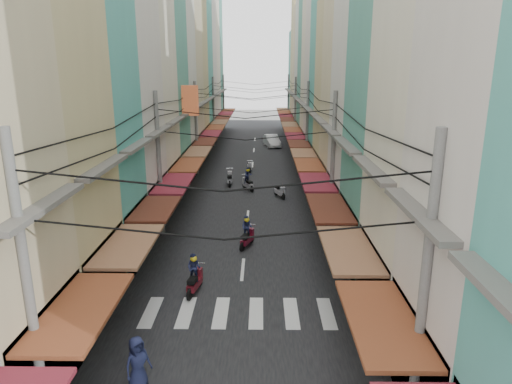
# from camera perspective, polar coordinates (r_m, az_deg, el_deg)

# --- Properties ---
(ground) EXTENTS (160.00, 160.00, 0.00)m
(ground) POSITION_cam_1_polar(r_m,az_deg,el_deg) (24.15, -1.48, -7.65)
(ground) COLOR slate
(ground) RESTS_ON ground
(road) EXTENTS (10.00, 80.00, 0.02)m
(road) POSITION_cam_1_polar(r_m,az_deg,el_deg) (43.24, -0.49, 2.87)
(road) COLOR black
(road) RESTS_ON ground
(sidewalk_left) EXTENTS (3.00, 80.00, 0.06)m
(sidewalk_left) POSITION_cam_1_polar(r_m,az_deg,el_deg) (43.86, -9.02, 2.88)
(sidewalk_left) COLOR slate
(sidewalk_left) RESTS_ON ground
(sidewalk_right) EXTENTS (3.00, 80.00, 0.06)m
(sidewalk_right) POSITION_cam_1_polar(r_m,az_deg,el_deg) (43.59, 8.10, 2.84)
(sidewalk_right) COLOR slate
(sidewalk_right) RESTS_ON ground
(crosswalk) EXTENTS (7.55, 2.40, 0.01)m
(crosswalk) POSITION_cam_1_polar(r_m,az_deg,el_deg) (18.78, -2.19, -14.82)
(crosswalk) COLOR silver
(crosswalk) RESTS_ON ground
(building_row_left) EXTENTS (7.80, 67.67, 23.70)m
(building_row_left) POSITION_cam_1_polar(r_m,az_deg,el_deg) (39.73, -12.57, 15.59)
(building_row_left) COLOR beige
(building_row_left) RESTS_ON ground
(building_row_right) EXTENTS (7.80, 68.98, 22.59)m
(building_row_right) POSITION_cam_1_polar(r_m,az_deg,el_deg) (39.25, 11.42, 15.12)
(building_row_right) COLOR teal
(building_row_right) RESTS_ON ground
(utility_poles) EXTENTS (10.20, 66.13, 8.20)m
(utility_poles) POSITION_cam_1_polar(r_m,az_deg,el_deg) (37.31, -0.67, 11.07)
(utility_poles) COLOR slate
(utility_poles) RESTS_ON ground
(white_car) EXTENTS (5.20, 2.79, 1.74)m
(white_car) POSITION_cam_1_polar(r_m,az_deg,el_deg) (55.65, 1.99, 5.71)
(white_car) COLOR silver
(white_car) RESTS_ON ground
(bicycle) EXTENTS (1.83, 1.17, 1.18)m
(bicycle) POSITION_cam_1_polar(r_m,az_deg,el_deg) (24.11, 12.01, -8.05)
(bicycle) COLOR black
(bicycle) RESTS_ON ground
(moving_scooters) EXTENTS (4.64, 25.30, 1.84)m
(moving_scooters) POSITION_cam_1_polar(r_m,az_deg,el_deg) (30.90, -1.81, -1.34)
(moving_scooters) COLOR black
(moving_scooters) RESTS_ON ground
(parked_scooters) EXTENTS (13.11, 14.04, 1.01)m
(parked_scooters) POSITION_cam_1_polar(r_m,az_deg,el_deg) (20.32, 9.57, -11.11)
(parked_scooters) COLOR black
(parked_scooters) RESTS_ON ground
(pedestrians) EXTENTS (13.29, 22.78, 2.22)m
(pedestrians) POSITION_cam_1_polar(r_m,az_deg,el_deg) (26.23, -11.26, -3.60)
(pedestrians) COLOR #291F2A
(pedestrians) RESTS_ON ground
(market_umbrella) EXTENTS (2.17, 2.17, 2.29)m
(market_umbrella) POSITION_cam_1_polar(r_m,az_deg,el_deg) (19.32, 15.03, -7.85)
(market_umbrella) COLOR #B2B2B7
(market_umbrella) RESTS_ON ground
(traffic_sign) EXTENTS (0.10, 0.65, 2.96)m
(traffic_sign) POSITION_cam_1_polar(r_m,az_deg,el_deg) (18.07, 15.56, -9.08)
(traffic_sign) COLOR slate
(traffic_sign) RESTS_ON ground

